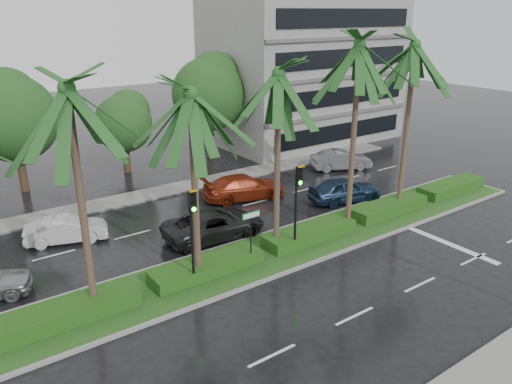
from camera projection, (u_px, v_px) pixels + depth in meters
ground at (275, 265)px, 22.98m from camera, size 120.00×120.00×0.00m
far_sidewalk at (161, 192)px, 32.10m from camera, size 40.00×2.00×0.12m
median at (262, 256)px, 23.71m from camera, size 36.00×4.00×0.15m
hedge at (262, 249)px, 23.59m from camera, size 35.20×1.40×0.60m
lane_markings at (329, 251)px, 24.32m from camera, size 34.00×13.06×0.01m
palm_row at (238, 89)px, 20.31m from camera, size 26.30×4.20×10.26m
signal_median_left at (193, 224)px, 19.98m from camera, size 0.34×0.42×4.36m
signal_median_right at (297, 196)px, 23.00m from camera, size 0.34×0.42×4.36m
street_sign at (251, 225)px, 22.07m from camera, size 0.95×0.09×2.60m
bg_trees at (103, 107)px, 34.01m from camera, size 32.89×5.65×8.15m
building at (303, 71)px, 43.97m from camera, size 16.00×10.00×12.00m
car_white at (66, 230)px, 25.14m from camera, size 2.53×4.22×1.31m
car_darkgrey at (214, 225)px, 25.51m from camera, size 2.79×5.47×1.48m
car_red at (244, 187)px, 30.92m from camera, size 3.16×5.50×1.50m
car_blue at (345, 190)px, 30.43m from camera, size 2.91×4.78×1.52m
car_grey at (341, 160)px, 36.60m from camera, size 3.19×4.62×1.44m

